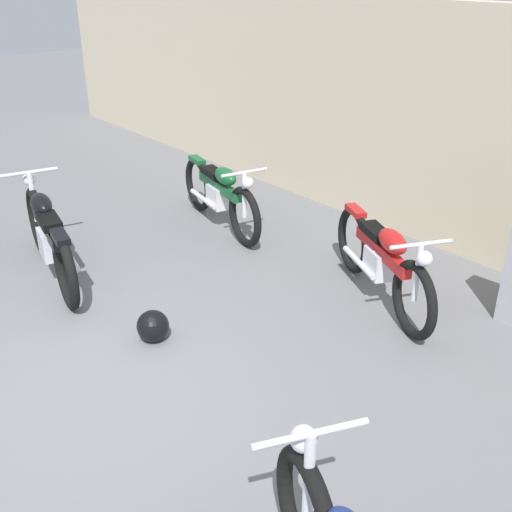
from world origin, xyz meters
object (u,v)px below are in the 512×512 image
object	(u,v)px
helmet	(153,326)
motorcycle_green	(220,194)
motorcycle_red	(382,260)
motorcycle_black	(49,235)

from	to	relation	value
helmet	motorcycle_green	world-z (taller)	motorcycle_green
helmet	motorcycle_red	size ratio (longest dim) A/B	0.15
motorcycle_green	motorcycle_black	bearing A→B (deg)	-80.77
motorcycle_green	motorcycle_red	distance (m)	2.54
helmet	motorcycle_green	xyz separation A→B (m)	(-1.70, 2.04, 0.30)
motorcycle_black	motorcycle_red	world-z (taller)	motorcycle_black
motorcycle_red	motorcycle_green	bearing A→B (deg)	-153.40
motorcycle_green	motorcycle_black	size ratio (longest dim) A/B	0.94
helmet	motorcycle_black	size ratio (longest dim) A/B	0.13
helmet	motorcycle_black	distance (m)	1.81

